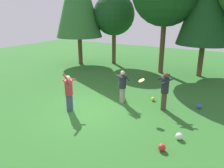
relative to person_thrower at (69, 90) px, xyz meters
name	(u,v)px	position (x,y,z in m)	size (l,w,h in m)	color
ground_plane	(88,110)	(0.68, 0.42, -0.98)	(40.00, 40.00, 0.00)	#2D6B28
person_thrower	(69,90)	(0.00, 0.00, 0.00)	(0.64, 0.65, 1.82)	#38476B
person_catcher	(165,88)	(3.62, 2.21, 0.05)	(0.76, 0.75, 1.74)	#4C382D
person_bystander	(123,84)	(1.60, 2.04, -0.03)	(0.70, 0.67, 1.61)	gray
frisbee	(142,80)	(2.80, 1.46, 0.49)	(0.37, 0.37, 0.14)	yellow
ball_red	(162,147)	(4.52, -0.87, -0.86)	(0.24, 0.24, 0.24)	red
ball_yellow	(153,99)	(2.85, 2.97, -0.89)	(0.19, 0.19, 0.19)	yellow
ball_white	(179,136)	(4.84, 0.06, -0.86)	(0.25, 0.25, 0.25)	white
ball_blue	(199,106)	(5.03, 3.13, -0.87)	(0.22, 0.22, 0.22)	blue
tree_left	(114,15)	(-2.98, 9.38, 3.06)	(3.36, 3.36, 5.75)	brown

